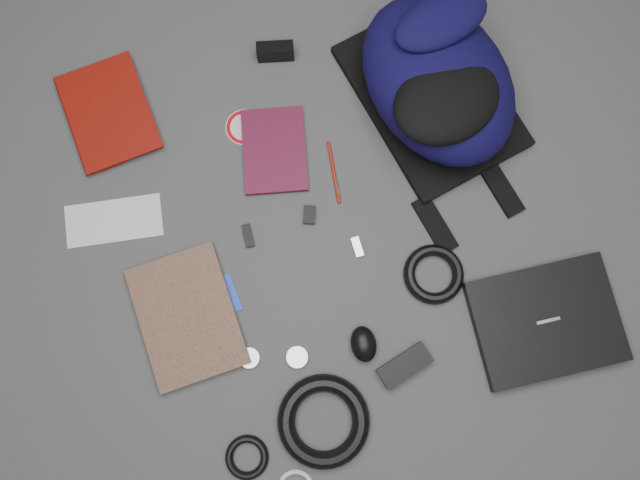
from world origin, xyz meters
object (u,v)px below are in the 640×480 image
object	(u,v)px
laptop	(546,321)
compact_camera	(275,51)
backpack	(438,80)
dvd_case	(274,150)
comic_book	(142,332)
mouse	(364,344)
power_brick	(404,366)
textbook_red	(70,128)

from	to	relation	value
laptop	compact_camera	distance (m)	0.88
backpack	laptop	bearing A→B (deg)	-94.73
backpack	dvd_case	size ratio (longest dim) A/B	2.32
laptop	comic_book	size ratio (longest dim) A/B	1.09
comic_book	compact_camera	xyz separation A→B (m)	(0.46, 0.56, 0.01)
laptop	mouse	distance (m)	0.41
laptop	power_brick	bearing A→B (deg)	-175.85
textbook_red	dvd_case	world-z (taller)	textbook_red
laptop	comic_book	bearing A→B (deg)	168.65
dvd_case	mouse	xyz separation A→B (m)	(0.07, -0.49, 0.01)
comic_book	mouse	size ratio (longest dim) A/B	3.61
textbook_red	comic_book	distance (m)	0.51
comic_book	power_brick	size ratio (longest dim) A/B	2.43
power_brick	dvd_case	bearing A→B (deg)	88.28
textbook_red	mouse	size ratio (longest dim) A/B	3.22
backpack	power_brick	size ratio (longest dim) A/B	4.03
dvd_case	laptop	bearing A→B (deg)	-37.66
comic_book	power_brick	distance (m)	0.59
backpack	textbook_red	world-z (taller)	backpack
textbook_red	dvd_case	size ratio (longest dim) A/B	1.25
textbook_red	laptop	bearing A→B (deg)	-44.16
comic_book	mouse	world-z (taller)	mouse
compact_camera	dvd_case	bearing A→B (deg)	-93.49
compact_camera	power_brick	size ratio (longest dim) A/B	0.74
backpack	comic_book	bearing A→B (deg)	-168.67
backpack	dvd_case	distance (m)	0.41
mouse	power_brick	distance (m)	0.10
dvd_case	power_brick	distance (m)	0.58
laptop	compact_camera	world-z (taller)	compact_camera
textbook_red	power_brick	size ratio (longest dim) A/B	2.17
laptop	dvd_case	size ratio (longest dim) A/B	1.53
backpack	textbook_red	bearing A→B (deg)	156.52
power_brick	laptop	bearing A→B (deg)	-15.21
comic_book	compact_camera	distance (m)	0.72
backpack	power_brick	bearing A→B (deg)	-125.94
mouse	dvd_case	bearing A→B (deg)	104.30
mouse	power_brick	size ratio (longest dim) A/B	0.67
compact_camera	power_brick	distance (m)	0.79
laptop	dvd_case	bearing A→B (deg)	133.88
dvd_case	power_brick	world-z (taller)	power_brick
mouse	power_brick	world-z (taller)	mouse
mouse	textbook_red	bearing A→B (deg)	133.68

